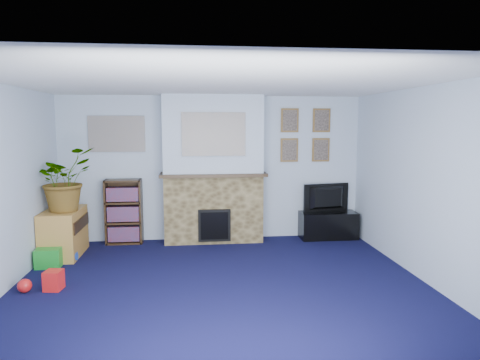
{
  "coord_description": "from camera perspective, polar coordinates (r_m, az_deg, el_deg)",
  "views": [
    {
      "loc": [
        -0.32,
        -4.89,
        1.93
      ],
      "look_at": [
        0.33,
        1.02,
        1.16
      ],
      "focal_mm": 32.0,
      "sensor_mm": 36.0,
      "label": 1
    }
  ],
  "objects": [
    {
      "name": "wall_right",
      "position": [
        5.69,
        23.52,
        -0.59
      ],
      "size": [
        0.04,
        4.5,
        2.4
      ],
      "primitive_type": "cube",
      "color": "#ABBACE",
      "rests_on": "ground"
    },
    {
      "name": "green_crate",
      "position": [
        6.47,
        -24.12,
        -9.33
      ],
      "size": [
        0.34,
        0.28,
        0.26
      ],
      "primitive_type": "cube",
      "rotation": [
        0.0,
        0.0,
        0.05
      ],
      "color": "#198C26",
      "rests_on": "ground"
    },
    {
      "name": "toy_block",
      "position": [
        5.6,
        -23.59,
        -12.2
      ],
      "size": [
        0.21,
        0.21,
        0.23
      ],
      "primitive_type": "cube",
      "rotation": [
        0.0,
        0.0,
        -0.14
      ],
      "color": "red",
      "rests_on": "ground"
    },
    {
      "name": "wall_back",
      "position": [
        7.19,
        -3.65,
        1.56
      ],
      "size": [
        5.0,
        0.04,
        2.4
      ],
      "primitive_type": "cube",
      "color": "#ABBACE",
      "rests_on": "ground"
    },
    {
      "name": "collage_left",
      "position": [
        7.23,
        -16.12,
        5.93
      ],
      "size": [
        0.9,
        0.03,
        0.58
      ],
      "primitive_type": "cube",
      "color": "gray",
      "rests_on": "wall_back"
    },
    {
      "name": "tv_stand",
      "position": [
        7.48,
        11.66,
        -5.92
      ],
      "size": [
        0.96,
        0.4,
        0.45
      ],
      "primitive_type": "cube",
      "color": "black",
      "rests_on": "ground"
    },
    {
      "name": "mantel_candle",
      "position": [
        6.96,
        -0.97,
        1.63
      ],
      "size": [
        0.05,
        0.05,
        0.17
      ],
      "primitive_type": "cylinder",
      "color": "#B2BFC6",
      "rests_on": "chimney_breast"
    },
    {
      "name": "television",
      "position": [
        7.41,
        11.71,
        -2.38
      ],
      "size": [
        0.83,
        0.26,
        0.48
      ],
      "primitive_type": "imported",
      "rotation": [
        0.0,
        0.0,
        3.33
      ],
      "color": "black",
      "rests_on": "tv_stand"
    },
    {
      "name": "ceiling",
      "position": [
        4.92,
        -2.55,
        12.86
      ],
      "size": [
        5.0,
        4.5,
        0.01
      ],
      "primitive_type": "cube",
      "color": "white",
      "rests_on": "wall_back"
    },
    {
      "name": "wall_front",
      "position": [
        2.76,
        0.65,
        -7.98
      ],
      "size": [
        5.0,
        0.04,
        2.4
      ],
      "primitive_type": "cube",
      "color": "#ABBACE",
      "rests_on": "ground"
    },
    {
      "name": "portrait_tr",
      "position": [
        7.44,
        10.81,
        7.82
      ],
      "size": [
        0.3,
        0.03,
        0.4
      ],
      "primitive_type": "cube",
      "color": "brown",
      "rests_on": "wall_back"
    },
    {
      "name": "chimney_breast",
      "position": [
        6.98,
        -3.58,
        1.26
      ],
      "size": [
        1.72,
        0.5,
        2.4
      ],
      "color": "brown",
      "rests_on": "ground"
    },
    {
      "name": "toy_tube",
      "position": [
        6.63,
        -22.26,
        -9.47
      ],
      "size": [
        0.33,
        0.15,
        0.19
      ],
      "primitive_type": "cylinder",
      "rotation": [
        0.0,
        1.43,
        0.0
      ],
      "color": "blue",
      "rests_on": "ground"
    },
    {
      "name": "portrait_br",
      "position": [
        7.46,
        10.72,
        3.97
      ],
      "size": [
        0.3,
        0.03,
        0.4
      ],
      "primitive_type": "cube",
      "color": "brown",
      "rests_on": "wall_back"
    },
    {
      "name": "mantel_can",
      "position": [
        7.0,
        2.19,
        1.5
      ],
      "size": [
        0.06,
        0.06,
        0.12
      ],
      "primitive_type": "cylinder",
      "color": "red",
      "rests_on": "chimney_breast"
    },
    {
      "name": "mantel_clock",
      "position": [
        6.93,
        -4.16,
        1.51
      ],
      "size": [
        0.1,
        0.06,
        0.13
      ],
      "primitive_type": "cube",
      "color": "gold",
      "rests_on": "chimney_breast"
    },
    {
      "name": "floor",
      "position": [
        5.27,
        -2.39,
        -14.1
      ],
      "size": [
        5.0,
        4.5,
        0.01
      ],
      "primitive_type": "cube",
      "color": "#0D0E33",
      "rests_on": "ground"
    },
    {
      "name": "portrait_bl",
      "position": [
        7.32,
        6.58,
        3.99
      ],
      "size": [
        0.3,
        0.03,
        0.4
      ],
      "primitive_type": "cube",
      "color": "brown",
      "rests_on": "wall_back"
    },
    {
      "name": "portrait_tl",
      "position": [
        7.3,
        6.64,
        7.91
      ],
      "size": [
        0.3,
        0.03,
        0.4
      ],
      "primitive_type": "cube",
      "color": "brown",
      "rests_on": "wall_back"
    },
    {
      "name": "bookshelf",
      "position": [
        7.23,
        -15.2,
        -4.25
      ],
      "size": [
        0.58,
        0.28,
        1.05
      ],
      "color": "#302011",
      "rests_on": "ground"
    },
    {
      "name": "collage_main",
      "position": [
        6.74,
        -3.53,
        6.11
      ],
      "size": [
        1.0,
        0.03,
        0.68
      ],
      "primitive_type": "cube",
      "color": "gray",
      "rests_on": "chimney_breast"
    },
    {
      "name": "toy_ball",
      "position": [
        5.66,
        -26.79,
        -12.38
      ],
      "size": [
        0.16,
        0.16,
        0.16
      ],
      "primitive_type": "sphere",
      "color": "red",
      "rests_on": "ground"
    },
    {
      "name": "mantel_teddy",
      "position": [
        6.93,
        -8.17,
        1.41
      ],
      "size": [
        0.13,
        0.13,
        0.13
      ],
      "primitive_type": "sphere",
      "color": "gray",
      "rests_on": "chimney_breast"
    },
    {
      "name": "potted_plant",
      "position": [
        6.67,
        -22.47,
        0.08
      ],
      "size": [
        1.03,
        1.07,
        0.91
      ],
      "primitive_type": "imported",
      "rotation": [
        0.0,
        0.0,
        1.05
      ],
      "color": "#26661E",
      "rests_on": "sideboard"
    },
    {
      "name": "sideboard",
      "position": [
        6.87,
        -22.43,
        -6.47
      ],
      "size": [
        0.49,
        0.89,
        0.69
      ],
      "primitive_type": "cube",
      "color": "#B5833A",
      "rests_on": "ground"
    }
  ]
}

